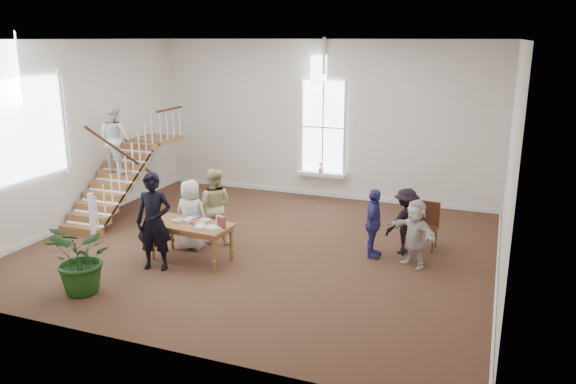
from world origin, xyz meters
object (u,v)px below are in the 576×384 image
at_px(woman_cluster_c, 415,233).
at_px(elderly_woman, 191,215).
at_px(side_chair, 428,223).
at_px(library_table, 192,227).
at_px(woman_cluster_b, 406,221).
at_px(woman_cluster_a, 373,223).
at_px(person_yellow, 214,206).
at_px(floor_plant, 83,259).
at_px(police_officer, 154,222).

bearing_deg(woman_cluster_c, elderly_woman, -133.87).
relative_size(elderly_woman, side_chair, 1.50).
bearing_deg(library_table, woman_cluster_b, 30.43).
bearing_deg(woman_cluster_a, person_yellow, 95.94).
bearing_deg(library_table, person_yellow, 97.72).
xyz_separation_m(woman_cluster_a, woman_cluster_c, (0.90, -0.20, -0.04)).
bearing_deg(library_table, floor_plant, -111.25).
height_order(library_table, woman_cluster_a, woman_cluster_a).
bearing_deg(elderly_woman, person_yellow, -122.90).
distance_m(woman_cluster_a, side_chair, 1.41).
relative_size(police_officer, woman_cluster_c, 1.41).
height_order(floor_plant, side_chair, floor_plant).
xyz_separation_m(library_table, floor_plant, (-1.02, -2.11, -0.05)).
bearing_deg(woman_cluster_a, floor_plant, 127.82).
relative_size(woman_cluster_b, floor_plant, 1.07).
relative_size(floor_plant, side_chair, 1.30).
bearing_deg(person_yellow, elderly_woman, 43.99).
xyz_separation_m(elderly_woman, woman_cluster_c, (4.76, 0.73, -0.07)).
distance_m(police_officer, elderly_woman, 1.27).
relative_size(woman_cluster_c, floor_plant, 1.04).
distance_m(police_officer, floor_plant, 1.59).
distance_m(person_yellow, woman_cluster_b, 4.25).
bearing_deg(elderly_woman, woman_cluster_b, -164.69).
bearing_deg(elderly_woman, woman_cluster_c, -173.17).
height_order(person_yellow, woman_cluster_a, person_yellow).
bearing_deg(floor_plant, person_yellow, 73.27).
bearing_deg(floor_plant, woman_cluster_b, 38.61).
relative_size(elderly_woman, woman_cluster_a, 1.05).
bearing_deg(library_table, woman_cluster_a, 28.27).
xyz_separation_m(library_table, woman_cluster_a, (3.50, 1.53, 0.02)).
xyz_separation_m(elderly_woman, woman_cluster_a, (3.86, 0.93, -0.03)).
distance_m(woman_cluster_b, woman_cluster_c, 0.72).
xyz_separation_m(woman_cluster_b, woman_cluster_c, (0.30, -0.65, -0.02)).
xyz_separation_m(floor_plant, side_chair, (5.53, 4.60, -0.09)).
height_order(person_yellow, woman_cluster_b, person_yellow).
height_order(police_officer, woman_cluster_c, police_officer).
relative_size(police_officer, side_chair, 1.90).
xyz_separation_m(person_yellow, floor_plant, (-0.96, -3.20, -0.19)).
distance_m(woman_cluster_a, woman_cluster_c, 0.92).
bearing_deg(floor_plant, side_chair, 39.75).
bearing_deg(police_officer, side_chair, 18.70).
height_order(woman_cluster_b, floor_plant, woman_cluster_b).
xyz_separation_m(police_officer, floor_plant, (-0.56, -1.45, -0.32)).
height_order(elderly_woman, side_chair, elderly_woman).
bearing_deg(police_officer, floor_plant, -124.81).
relative_size(woman_cluster_b, side_chair, 1.39).
distance_m(library_table, floor_plant, 2.34).
bearing_deg(person_yellow, woman_cluster_a, 171.91).
distance_m(elderly_woman, woman_cluster_a, 3.97).
bearing_deg(library_table, woman_cluster_c, 21.47).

